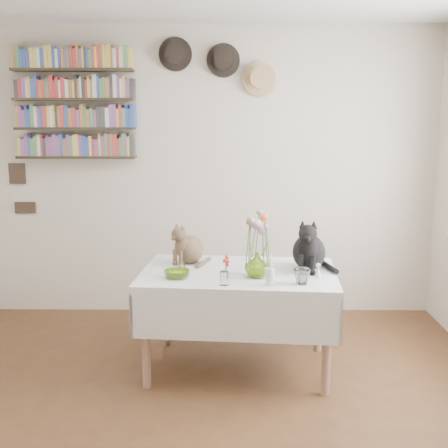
{
  "coord_description": "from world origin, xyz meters",
  "views": [
    {
      "loc": [
        0.19,
        -2.64,
        1.74
      ],
      "look_at": [
        0.17,
        0.95,
        1.05
      ],
      "focal_mm": 45.0,
      "sensor_mm": 36.0,
      "label": 1
    }
  ],
  "objects_px": {
    "bookshelf_unit": "(74,104)",
    "tabby_cat": "(190,242)",
    "dining_table": "(239,295)",
    "black_cat": "(309,243)",
    "flower_vase": "(257,265)"
  },
  "relations": [
    {
      "from": "tabby_cat",
      "to": "black_cat",
      "type": "bearing_deg",
      "value": 33.06
    },
    {
      "from": "dining_table",
      "to": "tabby_cat",
      "type": "bearing_deg",
      "value": 146.87
    },
    {
      "from": "black_cat",
      "to": "bookshelf_unit",
      "type": "xyz_separation_m",
      "value": [
        -1.85,
        1.04,
        0.95
      ]
    },
    {
      "from": "dining_table",
      "to": "bookshelf_unit",
      "type": "distance_m",
      "value": 2.19
    },
    {
      "from": "bookshelf_unit",
      "to": "tabby_cat",
      "type": "bearing_deg",
      "value": -40.88
    },
    {
      "from": "tabby_cat",
      "to": "bookshelf_unit",
      "type": "distance_m",
      "value": 1.67
    },
    {
      "from": "dining_table",
      "to": "flower_vase",
      "type": "xyz_separation_m",
      "value": [
        0.12,
        -0.14,
        0.26
      ]
    },
    {
      "from": "dining_table",
      "to": "tabby_cat",
      "type": "xyz_separation_m",
      "value": [
        -0.34,
        0.22,
        0.33
      ]
    },
    {
      "from": "bookshelf_unit",
      "to": "flower_vase",
      "type": "bearing_deg",
      "value": -40.25
    },
    {
      "from": "dining_table",
      "to": "tabby_cat",
      "type": "height_order",
      "value": "tabby_cat"
    },
    {
      "from": "dining_table",
      "to": "bookshelf_unit",
      "type": "height_order",
      "value": "bookshelf_unit"
    },
    {
      "from": "tabby_cat",
      "to": "bookshelf_unit",
      "type": "xyz_separation_m",
      "value": [
        -1.02,
        0.89,
        0.99
      ]
    },
    {
      "from": "black_cat",
      "to": "flower_vase",
      "type": "bearing_deg",
      "value": -137.48
    },
    {
      "from": "dining_table",
      "to": "black_cat",
      "type": "xyz_separation_m",
      "value": [
        0.48,
        0.06,
        0.36
      ]
    },
    {
      "from": "black_cat",
      "to": "dining_table",
      "type": "bearing_deg",
      "value": -159.5
    }
  ]
}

